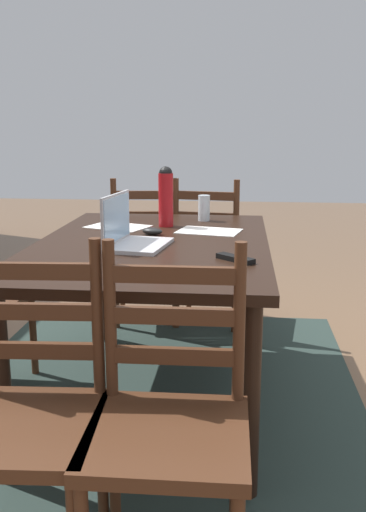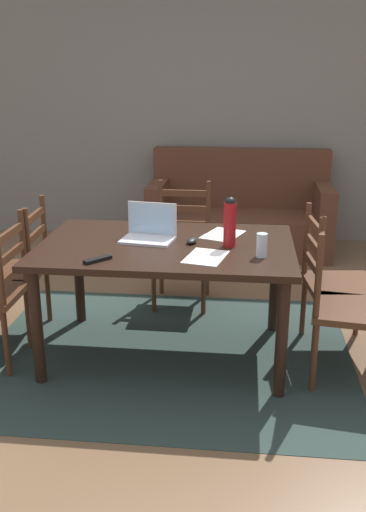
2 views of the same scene
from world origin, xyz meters
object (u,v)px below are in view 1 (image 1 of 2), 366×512
Objects in this scene: drinking_glass at (204,208)px; tv_remote at (235,258)px; chair_right_far at (147,252)px; water_bottle at (166,195)px; chair_left_far at (23,418)px; laptop at (129,233)px; chair_left_near at (169,425)px; computer_mouse at (152,231)px; dining_table at (153,260)px; chair_right_near at (210,253)px.

drinking_glass is 0.82× the size of tv_remote.
water_bottle reaches higher than chair_right_far.
laptop is at bearing -7.57° from chair_left_far.
chair_right_far is 5.59× the size of tv_remote.
chair_left_near is 5.59× the size of tv_remote.
water_bottle is 0.27m from computer_mouse.
drinking_glass is (-0.49, -0.40, 0.36)m from chair_right_far.
dining_table is at bearing 178.39° from water_bottle.
water_bottle is 1.80× the size of tv_remote.
chair_left_near reaches higher than drinking_glass.
water_bottle reaches higher than chair_right_near.
chair_right_far is (2.15, -0.01, 0.00)m from chair_left_far.
dining_table is 9.23× the size of tv_remote.
chair_left_far and chair_right_far have the same top height.
tv_remote is at bearing -115.80° from laptop.
chair_left_near is at bearing -169.14° from dining_table.
chair_right_far is at bearing -115.58° from tv_remote.
dining_table is 0.20m from laptop.
chair_right_near is at bearing -130.77° from tv_remote.
computer_mouse is (0.16, 0.02, 0.10)m from dining_table.
drinking_glass is (0.70, -0.28, 0.01)m from laptop.
chair_left_near is 6.84× the size of drinking_glass.
chair_left_far is at bearing 172.43° from laptop.
dining_table is 1.11m from chair_right_near.
chair_right_far is 1.25m from laptop.
chair_right_far is (2.15, 0.41, 0.00)m from chair_left_near.
chair_left_near is (-1.07, -0.21, -0.21)m from dining_table.
laptop is at bearing 158.42° from drinking_glass.
chair_right_far is 1.00× the size of chair_right_near.
chair_left_far reaches higher than tv_remote.
water_bottle reaches higher than dining_table.
laptop is at bearing -174.24° from chair_right_far.
chair_right_far is 1.55m from tv_remote.
chair_left_far is at bearing 90.01° from chair_left_near.
laptop is at bearing -73.60° from tv_remote.
chair_right_near is at bearing -0.79° from drinking_glass.
computer_mouse is at bearing -98.92° from tv_remote.
chair_right_near is (2.15, -0.41, 0.00)m from chair_left_far.
water_bottle reaches higher than chair_left_near.
chair_left_near is at bearing 29.26° from tv_remote.
computer_mouse reaches higher than dining_table.
laptop is (0.96, -0.13, 0.35)m from chair_left_far.
laptop is (-1.19, 0.28, 0.35)m from chair_right_near.
tv_remote is at bearing -12.94° from chair_left_near.
drinking_glass is (1.65, -0.40, 0.36)m from chair_left_far.
chair_left_near is at bearing -172.40° from water_bottle.
chair_left_near is 1.54m from water_bottle.
chair_left_near reaches higher than computer_mouse.
laptop reaches higher than computer_mouse.
chair_right_far is 6.84× the size of drinking_glass.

